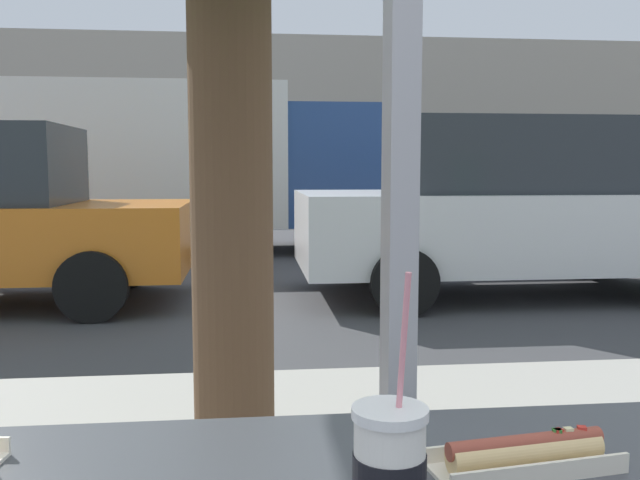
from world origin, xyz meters
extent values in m
plane|color=#424244|center=(0.00, 8.00, 0.00)|extent=(60.00, 60.00, 0.00)
cube|color=#2A2C30|center=(0.00, 0.03, 0.95)|extent=(2.22, 0.02, 0.02)
cube|color=#9E9EA3|center=(0.00, 0.08, 1.59)|extent=(0.05, 0.08, 1.27)
cube|color=#A89E8E|center=(0.00, 19.83, 2.64)|extent=(28.00, 1.20, 5.27)
cylinder|color=white|center=(-0.10, -0.34, 1.02)|extent=(0.08, 0.08, 0.14)
cylinder|color=black|center=(-0.10, -0.34, 1.03)|extent=(0.09, 0.09, 0.04)
cylinder|color=black|center=(-0.10, -0.34, 1.09)|extent=(0.07, 0.07, 0.01)
cylinder|color=white|center=(-0.10, -0.34, 1.10)|extent=(0.09, 0.09, 0.01)
cylinder|color=pink|center=(-0.09, -0.35, 1.16)|extent=(0.01, 0.03, 0.20)
cube|color=beige|center=(0.12, -0.20, 0.96)|extent=(0.28, 0.12, 0.01)
cube|color=beige|center=(0.12, -0.24, 0.97)|extent=(0.26, 0.04, 0.03)
cube|color=beige|center=(0.11, -0.16, 0.97)|extent=(0.26, 0.04, 0.03)
cylinder|color=#DBB77A|center=(0.12, -0.20, 0.98)|extent=(0.23, 0.07, 0.04)
cylinder|color=brown|center=(0.12, -0.20, 0.99)|extent=(0.23, 0.06, 0.03)
cube|color=#337A2D|center=(0.17, -0.19, 1.01)|extent=(0.01, 0.01, 0.01)
cube|color=red|center=(0.21, -0.19, 1.01)|extent=(0.01, 0.01, 0.01)
cube|color=red|center=(0.17, -0.19, 1.01)|extent=(0.01, 0.01, 0.01)
cube|color=beige|center=(0.18, -0.19, 1.01)|extent=(0.01, 0.01, 0.01)
cylinder|color=black|center=(-1.65, 6.76, 0.32)|extent=(0.64, 0.18, 0.64)
cylinder|color=black|center=(-1.65, 5.02, 0.32)|extent=(0.64, 0.18, 0.64)
cube|color=silver|center=(2.60, 5.89, 0.72)|extent=(4.65, 1.88, 0.79)
cube|color=#282D33|center=(2.51, 5.89, 1.49)|extent=(2.42, 1.65, 0.76)
cylinder|color=black|center=(4.05, 6.83, 0.32)|extent=(0.64, 0.18, 0.64)
cylinder|color=black|center=(1.16, 6.83, 0.32)|extent=(0.64, 0.18, 0.64)
cylinder|color=black|center=(1.16, 4.95, 0.32)|extent=(0.64, 0.18, 0.64)
cube|color=silver|center=(-2.24, 10.11, 1.55)|extent=(5.16, 2.20, 2.20)
cube|color=navy|center=(1.14, 10.11, 1.40)|extent=(1.90, 2.10, 1.90)
cylinder|color=black|center=(1.14, 11.16, 0.45)|extent=(0.90, 0.24, 0.90)
cylinder|color=black|center=(1.14, 9.06, 0.45)|extent=(0.90, 0.24, 0.90)
cylinder|color=black|center=(-3.19, 11.21, 0.45)|extent=(0.90, 0.24, 0.90)
cylinder|color=black|center=(-3.19, 9.01, 0.45)|extent=(0.90, 0.24, 0.90)
cylinder|color=brown|center=(-0.32, 1.54, 1.38)|extent=(0.32, 0.32, 2.52)
camera|label=1|loc=(-0.26, -1.06, 1.38)|focal=37.85mm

